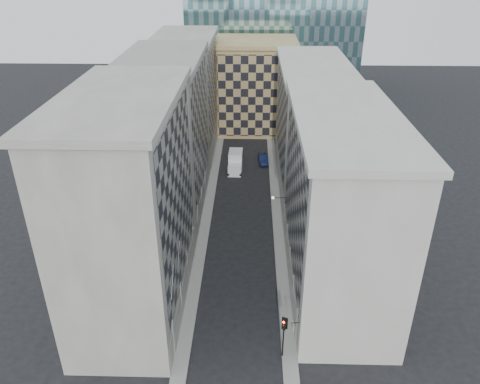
# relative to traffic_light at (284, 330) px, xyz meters

# --- Properties ---
(ground) EXTENTS (260.00, 260.00, 0.00)m
(ground) POSITION_rel_traffic_light_xyz_m (-4.55, -2.83, -3.51)
(ground) COLOR black
(ground) RESTS_ON ground
(sidewalk_west) EXTENTS (1.50, 100.00, 0.15)m
(sidewalk_west) POSITION_rel_traffic_light_xyz_m (-9.80, 27.17, -3.43)
(sidewalk_west) COLOR gray
(sidewalk_west) RESTS_ON ground
(sidewalk_east) EXTENTS (1.50, 100.00, 0.15)m
(sidewalk_east) POSITION_rel_traffic_light_xyz_m (0.70, 27.17, -3.43)
(sidewalk_east) COLOR gray
(sidewalk_east) RESTS_ON ground
(bldg_left_a) EXTENTS (10.80, 22.80, 23.70)m
(bldg_left_a) POSITION_rel_traffic_light_xyz_m (-15.43, 8.17, 8.32)
(bldg_left_a) COLOR gray
(bldg_left_a) RESTS_ON ground
(bldg_left_b) EXTENTS (10.80, 22.80, 22.70)m
(bldg_left_b) POSITION_rel_traffic_light_xyz_m (-15.43, 30.17, 7.82)
(bldg_left_b) COLOR gray
(bldg_left_b) RESTS_ON ground
(bldg_left_c) EXTENTS (10.80, 22.80, 21.70)m
(bldg_left_c) POSITION_rel_traffic_light_xyz_m (-15.43, 52.17, 7.32)
(bldg_left_c) COLOR gray
(bldg_left_c) RESTS_ON ground
(bldg_right_a) EXTENTS (10.80, 26.80, 20.70)m
(bldg_right_a) POSITION_rel_traffic_light_xyz_m (6.33, 12.17, 6.82)
(bldg_right_a) COLOR #A8A59A
(bldg_right_a) RESTS_ON ground
(bldg_right_b) EXTENTS (10.80, 28.80, 19.70)m
(bldg_right_b) POSITION_rel_traffic_light_xyz_m (6.34, 39.17, 6.34)
(bldg_right_b) COLOR #A8A59A
(bldg_right_b) RESTS_ON ground
(tan_block) EXTENTS (16.80, 14.80, 18.80)m
(tan_block) POSITION_rel_traffic_light_xyz_m (-2.55, 65.07, 5.93)
(tan_block) COLOR #A47F57
(tan_block) RESTS_ON ground
(flagpoles_left) EXTENTS (0.10, 6.33, 2.33)m
(flagpoles_left) POSITION_rel_traffic_light_xyz_m (-10.45, 3.17, 4.49)
(flagpoles_left) COLOR gray
(flagpoles_left) RESTS_ON ground
(bracket_lamp) EXTENTS (1.98, 0.36, 0.36)m
(bracket_lamp) POSITION_rel_traffic_light_xyz_m (-0.17, 21.17, 2.69)
(bracket_lamp) COLOR black
(bracket_lamp) RESTS_ON ground
(traffic_light) EXTENTS (0.58, 0.58, 4.69)m
(traffic_light) POSITION_rel_traffic_light_xyz_m (0.00, 0.00, 0.00)
(traffic_light) COLOR black
(traffic_light) RESTS_ON sidewalk_east
(box_truck) EXTENTS (2.54, 5.95, 3.23)m
(box_truck) POSITION_rel_traffic_light_xyz_m (-6.09, 43.06, -2.10)
(box_truck) COLOR white
(box_truck) RESTS_ON ground
(dark_car) EXTENTS (2.00, 4.77, 1.53)m
(dark_car) POSITION_rel_traffic_light_xyz_m (-1.07, 46.10, -2.74)
(dark_car) COLOR #0F1839
(dark_car) RESTS_ON ground
(shop_sign) EXTENTS (0.84, 0.73, 0.81)m
(shop_sign) POSITION_rel_traffic_light_xyz_m (0.86, 0.17, 0.33)
(shop_sign) COLOR black
(shop_sign) RESTS_ON ground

